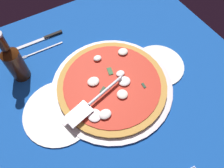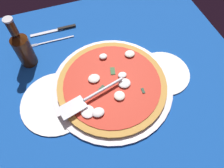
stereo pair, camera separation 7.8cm
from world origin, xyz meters
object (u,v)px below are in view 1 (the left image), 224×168
(dinner_plate_right, at_px, (60,112))
(dinner_plate_left, at_px, (158,65))
(place_setting_near, at_px, (43,45))
(beer_bottle, at_px, (14,62))
(pizza, at_px, (112,84))
(pizza_server, at_px, (93,101))

(dinner_plate_right, bearing_deg, dinner_plate_left, 179.02)
(place_setting_near, relative_size, beer_bottle, 0.96)
(pizza, bearing_deg, pizza_server, 21.73)
(dinner_plate_right, relative_size, beer_bottle, 1.12)
(dinner_plate_right, height_order, beer_bottle, beer_bottle)
(dinner_plate_left, height_order, pizza, pizza)
(dinner_plate_left, height_order, dinner_plate_right, same)
(beer_bottle, bearing_deg, place_setting_near, -138.47)
(dinner_plate_left, height_order, beer_bottle, beer_bottle)
(pizza_server, xyz_separation_m, place_setting_near, (0.05, -0.37, -0.04))
(dinner_plate_right, distance_m, beer_bottle, 0.24)
(pizza_server, bearing_deg, beer_bottle, -70.17)
(pizza, distance_m, place_setting_near, 0.36)
(pizza_server, height_order, beer_bottle, beer_bottle)
(dinner_plate_left, relative_size, pizza_server, 0.82)
(pizza, relative_size, beer_bottle, 1.80)
(place_setting_near, height_order, beer_bottle, beer_bottle)
(pizza, bearing_deg, beer_bottle, -38.84)
(dinner_plate_right, height_order, pizza, pizza)
(pizza, xyz_separation_m, beer_bottle, (0.27, -0.22, 0.07))
(place_setting_near, bearing_deg, dinner_plate_left, 138.04)
(place_setting_near, bearing_deg, pizza, 115.44)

